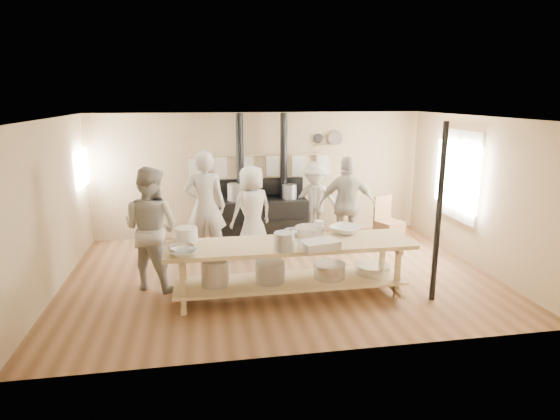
{
  "coord_description": "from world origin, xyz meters",
  "views": [
    {
      "loc": [
        -1.25,
        -7.28,
        2.93
      ],
      "look_at": [
        0.04,
        0.2,
        1.07
      ],
      "focal_mm": 30.0,
      "sensor_mm": 36.0,
      "label": 1
    }
  ],
  "objects_px": {
    "chair": "(388,231)",
    "cook_left": "(151,228)",
    "cook_by_window": "(315,201)",
    "roasting_pan": "(319,245)",
    "prep_table": "(290,264)",
    "cook_far_left": "(205,207)",
    "stove": "(263,214)",
    "cook_center": "(252,210)",
    "cook_right": "(347,205)"
  },
  "relations": [
    {
      "from": "chair",
      "to": "cook_left",
      "type": "bearing_deg",
      "value": 173.8
    },
    {
      "from": "cook_by_window",
      "to": "roasting_pan",
      "type": "bearing_deg",
      "value": -82.28
    },
    {
      "from": "prep_table",
      "to": "cook_far_left",
      "type": "height_order",
      "value": "cook_far_left"
    },
    {
      "from": "cook_far_left",
      "to": "chair",
      "type": "height_order",
      "value": "cook_far_left"
    },
    {
      "from": "stove",
      "to": "prep_table",
      "type": "bearing_deg",
      "value": -90.04
    },
    {
      "from": "cook_center",
      "to": "chair",
      "type": "bearing_deg",
      "value": 158.8
    },
    {
      "from": "cook_by_window",
      "to": "roasting_pan",
      "type": "relative_size",
      "value": 3.16
    },
    {
      "from": "prep_table",
      "to": "cook_right",
      "type": "bearing_deg",
      "value": 52.41
    },
    {
      "from": "chair",
      "to": "roasting_pan",
      "type": "relative_size",
      "value": 1.91
    },
    {
      "from": "cook_right",
      "to": "chair",
      "type": "bearing_deg",
      "value": -156.3
    },
    {
      "from": "cook_left",
      "to": "chair",
      "type": "distance_m",
      "value": 4.73
    },
    {
      "from": "prep_table",
      "to": "cook_far_left",
      "type": "bearing_deg",
      "value": 122.62
    },
    {
      "from": "cook_right",
      "to": "chair",
      "type": "height_order",
      "value": "cook_right"
    },
    {
      "from": "prep_table",
      "to": "cook_by_window",
      "type": "xyz_separation_m",
      "value": [
        1.09,
        2.85,
        0.29
      ]
    },
    {
      "from": "roasting_pan",
      "to": "cook_by_window",
      "type": "bearing_deg",
      "value": 77.11
    },
    {
      "from": "cook_far_left",
      "to": "cook_center",
      "type": "distance_m",
      "value": 0.9
    },
    {
      "from": "cook_far_left",
      "to": "cook_center",
      "type": "bearing_deg",
      "value": -161.36
    },
    {
      "from": "cook_far_left",
      "to": "cook_left",
      "type": "relative_size",
      "value": 1.05
    },
    {
      "from": "cook_center",
      "to": "cook_right",
      "type": "height_order",
      "value": "cook_right"
    },
    {
      "from": "cook_far_left",
      "to": "roasting_pan",
      "type": "distance_m",
      "value": 2.67
    },
    {
      "from": "cook_center",
      "to": "chair",
      "type": "height_order",
      "value": "cook_center"
    },
    {
      "from": "cook_far_left",
      "to": "cook_left",
      "type": "xyz_separation_m",
      "value": [
        -0.84,
        -1.11,
        -0.05
      ]
    },
    {
      "from": "prep_table",
      "to": "cook_by_window",
      "type": "distance_m",
      "value": 3.06
    },
    {
      "from": "cook_far_left",
      "to": "cook_right",
      "type": "bearing_deg",
      "value": -174.17
    },
    {
      "from": "cook_left",
      "to": "cook_right",
      "type": "relative_size",
      "value": 1.04
    },
    {
      "from": "cook_left",
      "to": "roasting_pan",
      "type": "bearing_deg",
      "value": -175.2
    },
    {
      "from": "cook_left",
      "to": "cook_by_window",
      "type": "relative_size",
      "value": 1.18
    },
    {
      "from": "cook_center",
      "to": "roasting_pan",
      "type": "relative_size",
      "value": 3.3
    },
    {
      "from": "cook_left",
      "to": "roasting_pan",
      "type": "height_order",
      "value": "cook_left"
    },
    {
      "from": "cook_far_left",
      "to": "cook_by_window",
      "type": "relative_size",
      "value": 1.24
    },
    {
      "from": "cook_center",
      "to": "cook_far_left",
      "type": "bearing_deg",
      "value": -8.53
    },
    {
      "from": "prep_table",
      "to": "stove",
      "type": "bearing_deg",
      "value": 89.96
    },
    {
      "from": "cook_center",
      "to": "stove",
      "type": "bearing_deg",
      "value": -132.2
    },
    {
      "from": "stove",
      "to": "cook_by_window",
      "type": "distance_m",
      "value": 1.14
    },
    {
      "from": "cook_right",
      "to": "roasting_pan",
      "type": "distance_m",
      "value": 2.53
    },
    {
      "from": "prep_table",
      "to": "roasting_pan",
      "type": "relative_size",
      "value": 7.04
    },
    {
      "from": "stove",
      "to": "roasting_pan",
      "type": "bearing_deg",
      "value": -83.89
    },
    {
      "from": "cook_far_left",
      "to": "chair",
      "type": "distance_m",
      "value": 3.71
    },
    {
      "from": "cook_center",
      "to": "chair",
      "type": "relative_size",
      "value": 1.73
    },
    {
      "from": "stove",
      "to": "cook_right",
      "type": "height_order",
      "value": "stove"
    },
    {
      "from": "cook_by_window",
      "to": "stove",
      "type": "bearing_deg",
      "value": -168.15
    },
    {
      "from": "stove",
      "to": "roasting_pan",
      "type": "height_order",
      "value": "stove"
    },
    {
      "from": "cook_far_left",
      "to": "chair",
      "type": "bearing_deg",
      "value": -170.96
    },
    {
      "from": "stove",
      "to": "chair",
      "type": "xyz_separation_m",
      "value": [
        2.44,
        -0.85,
        -0.23
      ]
    },
    {
      "from": "cook_far_left",
      "to": "cook_right",
      "type": "relative_size",
      "value": 1.09
    },
    {
      "from": "cook_left",
      "to": "cook_right",
      "type": "height_order",
      "value": "cook_left"
    },
    {
      "from": "cook_far_left",
      "to": "cook_by_window",
      "type": "height_order",
      "value": "cook_far_left"
    },
    {
      "from": "cook_right",
      "to": "roasting_pan",
      "type": "xyz_separation_m",
      "value": [
        -1.13,
        -2.27,
        -0.01
      ]
    },
    {
      "from": "cook_left",
      "to": "roasting_pan",
      "type": "xyz_separation_m",
      "value": [
        2.38,
        -1.07,
        -0.05
      ]
    },
    {
      "from": "cook_center",
      "to": "cook_right",
      "type": "xyz_separation_m",
      "value": [
        1.81,
        -0.14,
        0.07
      ]
    }
  ]
}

